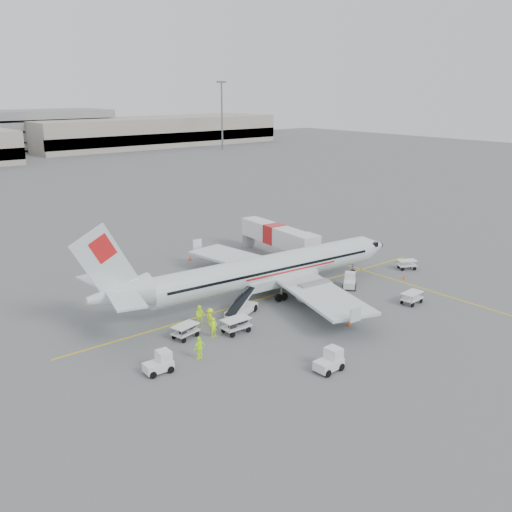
% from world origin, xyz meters
% --- Properties ---
extents(ground, '(360.00, 360.00, 0.00)m').
position_xyz_m(ground, '(0.00, 0.00, 0.00)').
color(ground, '#56595B').
extents(stripe_lead, '(44.00, 0.20, 0.01)m').
position_xyz_m(stripe_lead, '(0.00, 0.00, 0.01)').
color(stripe_lead, yellow).
rests_on(stripe_lead, ground).
extents(stripe_cross, '(0.20, 20.00, 0.01)m').
position_xyz_m(stripe_cross, '(14.00, -8.00, 0.01)').
color(stripe_cross, yellow).
rests_on(stripe_cross, ground).
extents(terminal_east, '(90.00, 26.00, 10.00)m').
position_xyz_m(terminal_east, '(70.00, 145.00, 5.00)').
color(terminal_east, gray).
rests_on(terminal_east, ground).
extents(parking_garage, '(62.00, 24.00, 14.00)m').
position_xyz_m(parking_garage, '(25.00, 160.00, 7.00)').
color(parking_garage, slate).
rests_on(parking_garage, ground).
extents(mast_east, '(3.20, 1.20, 22.00)m').
position_xyz_m(mast_east, '(80.00, 118.00, 11.00)').
color(mast_east, slate).
rests_on(mast_east, ground).
extents(aircraft, '(36.23, 29.44, 9.43)m').
position_xyz_m(aircraft, '(0.38, 0.36, 4.72)').
color(aircraft, silver).
rests_on(aircraft, ground).
extents(jet_bridge, '(4.10, 15.40, 3.99)m').
position_xyz_m(jet_bridge, '(9.86, 10.48, 2.00)').
color(jet_bridge, silver).
rests_on(jet_bridge, ground).
extents(belt_loader, '(5.26, 3.65, 2.67)m').
position_xyz_m(belt_loader, '(-5.00, -2.00, 1.34)').
color(belt_loader, silver).
rests_on(belt_loader, ground).
extents(tug_fore, '(2.34, 2.21, 1.59)m').
position_xyz_m(tug_fore, '(8.20, -3.40, 0.80)').
color(tug_fore, silver).
rests_on(tug_fore, ground).
extents(tug_mid, '(2.24, 1.35, 1.69)m').
position_xyz_m(tug_mid, '(-6.68, -14.66, 0.85)').
color(tug_mid, silver).
rests_on(tug_mid, ground).
extents(tug_aft, '(2.15, 1.32, 1.61)m').
position_xyz_m(tug_aft, '(-16.56, -6.94, 0.80)').
color(tug_aft, silver).
rests_on(tug_aft, ground).
extents(cart_loaded_a, '(2.46, 1.46, 1.28)m').
position_xyz_m(cart_loaded_a, '(-7.80, -4.86, 0.64)').
color(cart_loaded_a, silver).
rests_on(cart_loaded_a, ground).
extents(cart_loaded_b, '(2.50, 1.82, 1.18)m').
position_xyz_m(cart_loaded_b, '(-11.73, -3.05, 0.59)').
color(cart_loaded_b, silver).
rests_on(cart_loaded_b, ground).
extents(cart_empty_a, '(2.36, 1.53, 1.17)m').
position_xyz_m(cart_empty_a, '(9.52, -10.21, 0.59)').
color(cart_empty_a, silver).
rests_on(cart_empty_a, ground).
extents(cart_empty_b, '(2.43, 2.11, 1.09)m').
position_xyz_m(cart_empty_b, '(18.23, -3.19, 0.55)').
color(cart_empty_b, silver).
rests_on(cart_empty_b, ground).
extents(cone_nose, '(0.33, 0.33, 0.53)m').
position_xyz_m(cone_nose, '(15.07, -5.21, 0.27)').
color(cone_nose, '#FF4815').
rests_on(cone_nose, ground).
extents(cone_port, '(0.36, 0.36, 0.59)m').
position_xyz_m(cone_port, '(0.82, 15.67, 0.30)').
color(cone_port, '#FF4815').
rests_on(cone_port, ground).
extents(cone_stbd, '(0.36, 0.36, 0.59)m').
position_xyz_m(cone_stbd, '(0.87, -9.93, 0.30)').
color(cone_stbd, '#FF4815').
rests_on(cone_stbd, ground).
extents(crew_a, '(0.69, 0.50, 1.74)m').
position_xyz_m(crew_a, '(-9.79, -4.41, 0.87)').
color(crew_a, '#BFFF0F').
rests_on(crew_a, ground).
extents(crew_b, '(1.10, 1.08, 1.79)m').
position_xyz_m(crew_b, '(-9.20, -1.50, 0.89)').
color(crew_b, '#BFFF0F').
rests_on(crew_b, ground).
extents(crew_c, '(0.68, 1.10, 1.64)m').
position_xyz_m(crew_c, '(-8.69, -2.30, 0.82)').
color(crew_c, '#BFFF0F').
rests_on(crew_c, ground).
extents(crew_d, '(1.13, 0.57, 1.85)m').
position_xyz_m(crew_d, '(-12.95, -7.01, 0.93)').
color(crew_d, '#BFFF0F').
rests_on(crew_d, ground).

